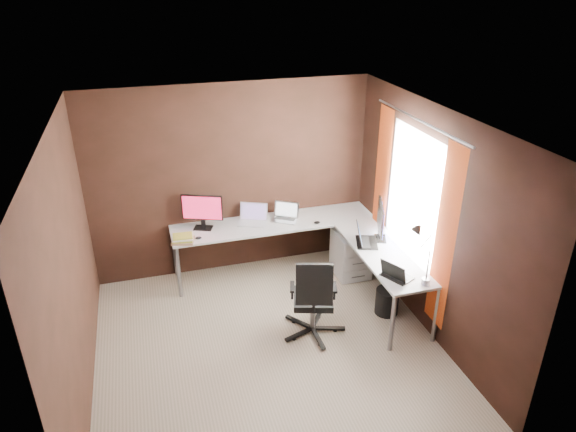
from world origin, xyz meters
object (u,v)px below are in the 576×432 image
at_px(drawer_pedestal, 351,253).
at_px(laptop_black_big, 364,239).
at_px(book_stack, 183,239).
at_px(laptop_black_small, 395,274).
at_px(laptop_white, 253,218).
at_px(desk_lamp, 421,248).
at_px(wastebasket, 387,301).
at_px(office_chair, 313,312).
at_px(monitor_right, 380,220).
at_px(laptop_silver, 285,216).
at_px(monitor_left, 202,210).

xyz_separation_m(drawer_pedestal, laptop_black_big, (-0.07, -0.50, 0.48)).
bearing_deg(book_stack, laptop_black_small, -34.96).
xyz_separation_m(laptop_white, desk_lamp, (1.34, -1.87, 0.36)).
bearing_deg(laptop_white, desk_lamp, -30.14).
xyz_separation_m(desk_lamp, wastebasket, (-0.05, 0.49, -0.98)).
bearing_deg(office_chair, laptop_black_small, 0.85).
xyz_separation_m(laptop_black_small, desk_lamp, (0.18, -0.13, 0.36)).
height_order(monitor_right, desk_lamp, desk_lamp).
distance_m(laptop_silver, desk_lamp, 2.07).
xyz_separation_m(drawer_pedestal, monitor_right, (0.15, -0.46, 0.69)).
bearing_deg(laptop_black_big, laptop_black_small, -160.44).
distance_m(monitor_right, laptop_black_small, 0.90).
bearing_deg(office_chair, book_stack, 153.26).
height_order(laptop_black_small, desk_lamp, desk_lamp).
bearing_deg(drawer_pedestal, laptop_black_small, -92.86).
bearing_deg(laptop_black_small, laptop_silver, -3.62).
distance_m(monitor_right, laptop_silver, 1.29).
xyz_separation_m(monitor_left, laptop_black_big, (1.79, -0.94, -0.20)).
bearing_deg(wastebasket, laptop_black_big, 107.48).
bearing_deg(laptop_black_big, monitor_left, 81.38).
height_order(book_stack, desk_lamp, desk_lamp).
bearing_deg(laptop_silver, monitor_right, -10.06).
height_order(book_stack, office_chair, office_chair).
xyz_separation_m(laptop_silver, book_stack, (-1.36, -0.24, -0.01)).
height_order(monitor_left, wastebasket, monitor_left).
height_order(laptop_black_big, laptop_black_small, laptop_black_big).
bearing_deg(desk_lamp, laptop_white, 114.71).
distance_m(laptop_black_big, desk_lamp, 1.02).
bearing_deg(wastebasket, monitor_right, 80.95).
height_order(laptop_black_big, desk_lamp, desk_lamp).
bearing_deg(monitor_right, drawer_pedestal, 39.48).
distance_m(drawer_pedestal, book_stack, 2.20).
height_order(laptop_white, laptop_silver, laptop_white).
xyz_separation_m(drawer_pedestal, wastebasket, (0.07, -0.94, -0.14)).
bearing_deg(desk_lamp, office_chair, 148.74).
relative_size(laptop_silver, book_stack, 1.31).
xyz_separation_m(laptop_silver, desk_lamp, (0.91, -1.83, 0.36)).
relative_size(drawer_pedestal, book_stack, 1.96).
height_order(monitor_left, monitor_right, monitor_right).
height_order(monitor_right, wastebasket, monitor_right).
relative_size(laptop_silver, laptop_black_small, 1.06).
distance_m(desk_lamp, office_chair, 1.38).
distance_m(monitor_left, desk_lamp, 2.73).
height_order(drawer_pedestal, monitor_right, monitor_right).
bearing_deg(book_stack, desk_lamp, -35.01).
xyz_separation_m(laptop_white, laptop_silver, (0.43, -0.04, -0.00)).
relative_size(monitor_left, laptop_black_big, 1.20).
bearing_deg(book_stack, laptop_white, 16.69).
xyz_separation_m(monitor_left, monitor_right, (2.00, -0.90, 0.01)).
distance_m(laptop_white, book_stack, 0.97).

